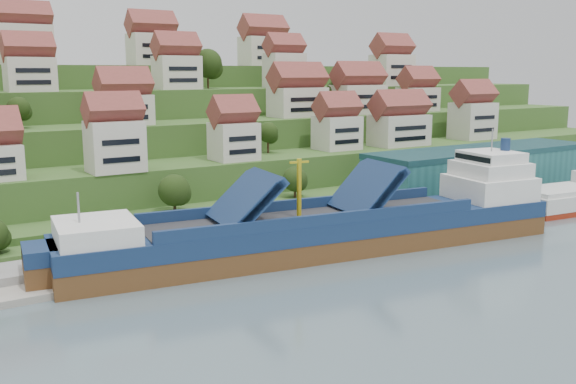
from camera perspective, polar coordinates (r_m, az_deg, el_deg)
ground at (r=108.18m, az=5.40°, el=-5.17°), size 300.00×300.00×0.00m
quay at (r=131.52m, az=8.23°, el=-1.88°), size 180.00×14.00×2.20m
hillside at (r=197.01m, az=-13.54°, el=4.92°), size 260.00×128.00×31.00m
hillside_village at (r=156.75m, az=-8.19°, el=8.72°), size 161.23×62.90×29.54m
hillside_trees at (r=141.87m, az=-9.78°, el=6.10°), size 123.50×62.57×32.38m
warehouse at (r=154.33m, az=16.82°, el=1.93°), size 60.00×15.00×10.00m
flagpole at (r=125.48m, az=9.14°, el=0.18°), size 1.28×0.16×8.00m
cargo_ship at (r=107.01m, az=4.25°, el=-3.36°), size 86.19×24.90×18.98m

